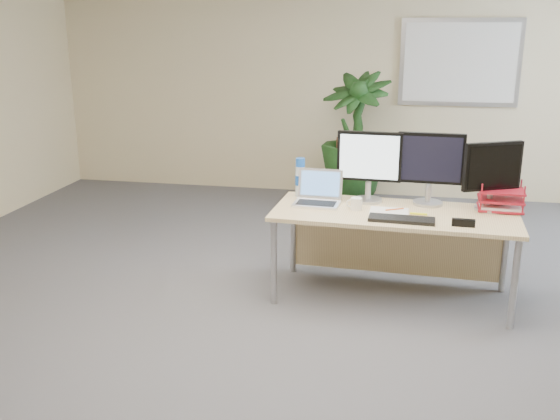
% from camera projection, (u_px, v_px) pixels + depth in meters
% --- Properties ---
extents(floor, '(8.00, 8.00, 0.00)m').
position_uv_depth(floor, '(286.00, 360.00, 3.79)').
color(floor, '#4D4C52').
rests_on(floor, ground).
extents(back_wall, '(7.00, 0.04, 2.70)m').
position_uv_depth(back_wall, '(350.00, 79.00, 7.16)').
color(back_wall, beige).
rests_on(back_wall, floor).
extents(whiteboard, '(1.30, 0.04, 0.95)m').
position_uv_depth(whiteboard, '(460.00, 63.00, 6.85)').
color(whiteboard, '#BCBCC1').
rests_on(whiteboard, back_wall).
extents(desk, '(1.77, 0.82, 0.67)m').
position_uv_depth(desk, '(395.00, 226.00, 4.60)').
color(desk, tan).
rests_on(desk, floor).
extents(floor_plant, '(1.09, 1.09, 1.50)m').
position_uv_depth(floor_plant, '(355.00, 139.00, 6.84)').
color(floor_plant, '#143613').
rests_on(floor_plant, floor).
extents(monitor_left, '(0.48, 0.22, 0.53)m').
position_uv_depth(monitor_left, '(369.00, 162.00, 4.64)').
color(monitor_left, '#A6A5AA').
rests_on(monitor_left, desk).
extents(monitor_right, '(0.48, 0.22, 0.54)m').
position_uv_depth(monitor_right, '(430.00, 164.00, 4.56)').
color(monitor_right, '#A6A5AA').
rests_on(monitor_right, desk).
extents(monitor_dark, '(0.42, 0.23, 0.50)m').
position_uv_depth(monitor_dark, '(492.00, 172.00, 4.43)').
color(monitor_dark, '#A6A5AA').
rests_on(monitor_dark, desk).
extents(laptop, '(0.35, 0.31, 0.24)m').
position_uv_depth(laptop, '(318.00, 195.00, 4.67)').
color(laptop, white).
rests_on(laptop, desk).
extents(keyboard, '(0.45, 0.17, 0.02)m').
position_uv_depth(keyboard, '(402.00, 219.00, 4.26)').
color(keyboard, black).
rests_on(keyboard, desk).
extents(coffee_mug, '(0.12, 0.08, 0.09)m').
position_uv_depth(coffee_mug, '(356.00, 204.00, 4.50)').
color(coffee_mug, white).
rests_on(coffee_mug, desk).
extents(spiral_notebook, '(0.27, 0.21, 0.01)m').
position_uv_depth(spiral_notebook, '(389.00, 212.00, 4.45)').
color(spiral_notebook, white).
rests_on(spiral_notebook, desk).
extents(orange_pen, '(0.13, 0.08, 0.01)m').
position_uv_depth(orange_pen, '(395.00, 209.00, 4.47)').
color(orange_pen, '#D85818').
rests_on(orange_pen, spiral_notebook).
extents(yellow_highlighter, '(0.12, 0.02, 0.02)m').
position_uv_depth(yellow_highlighter, '(419.00, 214.00, 4.39)').
color(yellow_highlighter, '#FAFF1A').
rests_on(yellow_highlighter, desk).
extents(water_bottle, '(0.08, 0.08, 0.30)m').
position_uv_depth(water_bottle, '(300.00, 178.00, 4.83)').
color(water_bottle, silver).
rests_on(water_bottle, desk).
extents(letter_tray, '(0.32, 0.25, 0.15)m').
position_uv_depth(letter_tray, '(500.00, 201.00, 4.49)').
color(letter_tray, '#A51423').
rests_on(letter_tray, desk).
extents(stapler, '(0.15, 0.05, 0.05)m').
position_uv_depth(stapler, '(463.00, 223.00, 4.14)').
color(stapler, black).
rests_on(stapler, desk).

